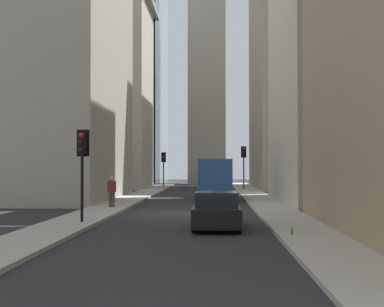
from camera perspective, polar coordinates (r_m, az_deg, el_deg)
ground_plane at (r=27.66m, az=-0.47°, el=-6.24°), size 135.00×135.00×0.00m
sidewalk_right at (r=28.22m, az=-9.68°, el=-5.98°), size 90.00×2.20×0.14m
sidewalk_left at (r=27.81m, az=8.89°, el=-6.06°), size 90.00×2.20×0.14m
building_left_far at (r=60.10m, az=11.27°, el=10.00°), size 18.63×10.00×28.18m
building_left_midfar at (r=38.50m, az=16.64°, el=14.03°), size 15.05×10.00×25.03m
building_right_far at (r=60.75m, az=-9.16°, el=7.45°), size 12.34×10.50×23.12m
church_spire at (r=72.64m, az=1.54°, el=12.47°), size 5.16×5.16×37.56m
delivery_truck at (r=39.03m, az=2.39°, el=-2.63°), size 6.46×2.25×2.84m
sedan_black at (r=21.29m, az=2.52°, el=-5.96°), size 4.30×1.78×1.42m
traffic_light_foreground at (r=22.87m, az=-11.24°, el=-0.04°), size 0.43×0.52×3.74m
traffic_light_midblock at (r=53.81m, az=5.35°, el=-0.42°), size 0.43×0.52×4.13m
traffic_light_far_junction at (r=61.25m, az=-2.95°, el=-0.80°), size 0.43×0.52×3.73m
pedestrian at (r=30.61m, az=-8.26°, el=-3.77°), size 0.26×0.44×1.68m
discarded_bottle at (r=18.60m, az=10.26°, el=-7.91°), size 0.07×0.07×0.27m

